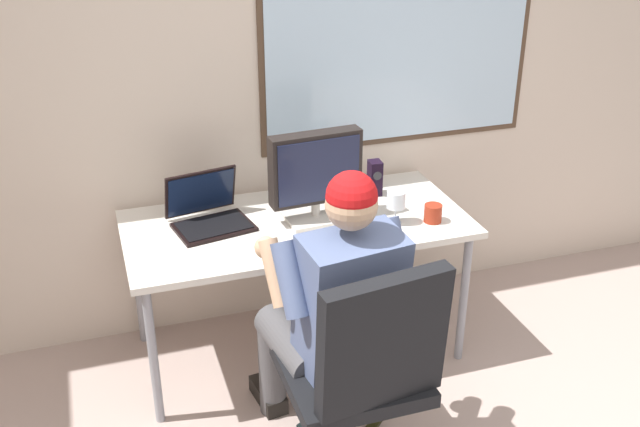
{
  "coord_description": "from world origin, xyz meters",
  "views": [
    {
      "loc": [
        -0.85,
        -1.43,
        2.31
      ],
      "look_at": [
        0.01,
        1.2,
        0.96
      ],
      "focal_mm": 42.32,
      "sensor_mm": 36.0,
      "label": 1
    }
  ],
  "objects_px": {
    "desk": "(297,231)",
    "coffee_mug": "(433,213)",
    "crt_monitor": "(316,172)",
    "office_chair": "(366,364)",
    "person_seated": "(335,306)",
    "desk_speaker": "(375,178)",
    "laptop": "(208,211)",
    "wine_glass": "(396,201)"
  },
  "relations": [
    {
      "from": "desk",
      "to": "person_seated",
      "type": "height_order",
      "value": "person_seated"
    },
    {
      "from": "desk",
      "to": "coffee_mug",
      "type": "xyz_separation_m",
      "value": [
        0.61,
        -0.2,
        0.1
      ]
    },
    {
      "from": "desk",
      "to": "laptop",
      "type": "distance_m",
      "value": 0.43
    },
    {
      "from": "person_seated",
      "to": "coffee_mug",
      "type": "height_order",
      "value": "person_seated"
    },
    {
      "from": "office_chair",
      "to": "crt_monitor",
      "type": "distance_m",
      "value": 1.02
    },
    {
      "from": "wine_glass",
      "to": "person_seated",
      "type": "bearing_deg",
      "value": -132.48
    },
    {
      "from": "desk",
      "to": "office_chair",
      "type": "xyz_separation_m",
      "value": [
        -0.01,
        -0.94,
        -0.09
      ]
    },
    {
      "from": "laptop",
      "to": "crt_monitor",
      "type": "bearing_deg",
      "value": -12.5
    },
    {
      "from": "person_seated",
      "to": "desk",
      "type": "bearing_deg",
      "value": 86.32
    },
    {
      "from": "desk_speaker",
      "to": "person_seated",
      "type": "bearing_deg",
      "value": -120.66
    },
    {
      "from": "crt_monitor",
      "to": "office_chair",
      "type": "bearing_deg",
      "value": -96.54
    },
    {
      "from": "office_chair",
      "to": "person_seated",
      "type": "xyz_separation_m",
      "value": [
        -0.03,
        0.26,
        0.11
      ]
    },
    {
      "from": "office_chair",
      "to": "person_seated",
      "type": "height_order",
      "value": "person_seated"
    },
    {
      "from": "wine_glass",
      "to": "crt_monitor",
      "type": "bearing_deg",
      "value": 154.51
    },
    {
      "from": "desk",
      "to": "coffee_mug",
      "type": "bearing_deg",
      "value": -18.48
    },
    {
      "from": "laptop",
      "to": "coffee_mug",
      "type": "relative_size",
      "value": 4.62
    },
    {
      "from": "laptop",
      "to": "coffee_mug",
      "type": "xyz_separation_m",
      "value": [
        1.0,
        -0.31,
        -0.02
      ]
    },
    {
      "from": "desk_speaker",
      "to": "coffee_mug",
      "type": "height_order",
      "value": "desk_speaker"
    },
    {
      "from": "wine_glass",
      "to": "desk_speaker",
      "type": "xyz_separation_m",
      "value": [
        0.03,
        0.33,
        -0.02
      ]
    },
    {
      "from": "laptop",
      "to": "desk_speaker",
      "type": "height_order",
      "value": "laptop"
    },
    {
      "from": "laptop",
      "to": "desk_speaker",
      "type": "bearing_deg",
      "value": 4.23
    },
    {
      "from": "laptop",
      "to": "person_seated",
      "type": "bearing_deg",
      "value": -65.95
    },
    {
      "from": "crt_monitor",
      "to": "coffee_mug",
      "type": "bearing_deg",
      "value": -21.57
    },
    {
      "from": "crt_monitor",
      "to": "desk",
      "type": "bearing_deg",
      "value": 179.63
    },
    {
      "from": "desk",
      "to": "coffee_mug",
      "type": "height_order",
      "value": "coffee_mug"
    },
    {
      "from": "desk",
      "to": "laptop",
      "type": "height_order",
      "value": "laptop"
    },
    {
      "from": "desk",
      "to": "office_chair",
      "type": "relative_size",
      "value": 1.57
    },
    {
      "from": "wine_glass",
      "to": "desk",
      "type": "bearing_deg",
      "value": 159.52
    },
    {
      "from": "person_seated",
      "to": "desk_speaker",
      "type": "bearing_deg",
      "value": 59.34
    },
    {
      "from": "desk_speaker",
      "to": "coffee_mug",
      "type": "distance_m",
      "value": 0.4
    },
    {
      "from": "desk",
      "to": "laptop",
      "type": "bearing_deg",
      "value": 164.72
    },
    {
      "from": "office_chair",
      "to": "wine_glass",
      "type": "xyz_separation_m",
      "value": [
        0.45,
        0.78,
        0.26
      ]
    },
    {
      "from": "office_chair",
      "to": "wine_glass",
      "type": "height_order",
      "value": "office_chair"
    },
    {
      "from": "office_chair",
      "to": "desk_speaker",
      "type": "distance_m",
      "value": 1.23
    },
    {
      "from": "desk",
      "to": "office_chair",
      "type": "height_order",
      "value": "office_chair"
    },
    {
      "from": "wine_glass",
      "to": "desk_speaker",
      "type": "height_order",
      "value": "desk_speaker"
    },
    {
      "from": "desk",
      "to": "laptop",
      "type": "xyz_separation_m",
      "value": [
        -0.4,
        0.11,
        0.12
      ]
    },
    {
      "from": "desk_speaker",
      "to": "laptop",
      "type": "bearing_deg",
      "value": -175.77
    },
    {
      "from": "laptop",
      "to": "desk_speaker",
      "type": "relative_size",
      "value": 2.21
    },
    {
      "from": "crt_monitor",
      "to": "coffee_mug",
      "type": "distance_m",
      "value": 0.58
    },
    {
      "from": "crt_monitor",
      "to": "wine_glass",
      "type": "bearing_deg",
      "value": -25.49
    },
    {
      "from": "wine_glass",
      "to": "coffee_mug",
      "type": "height_order",
      "value": "wine_glass"
    }
  ]
}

